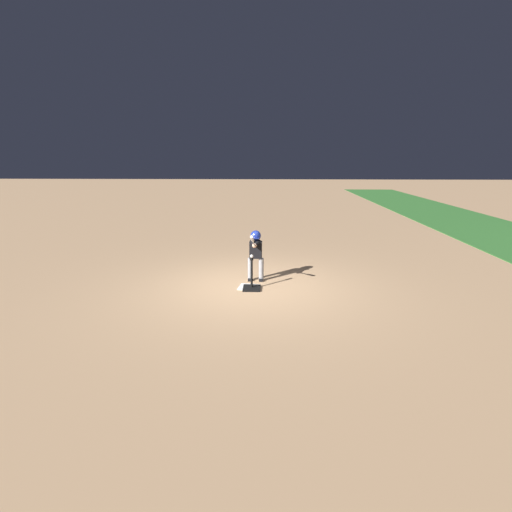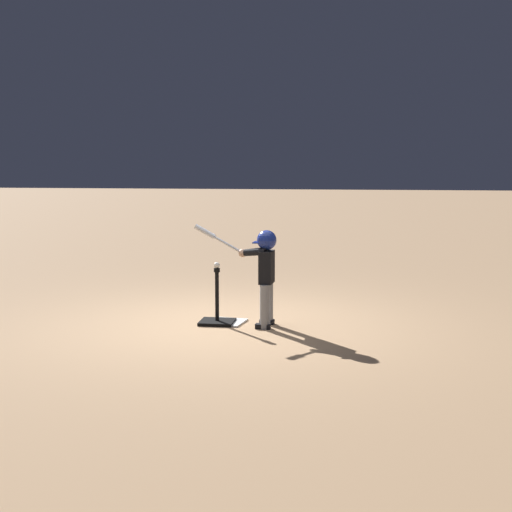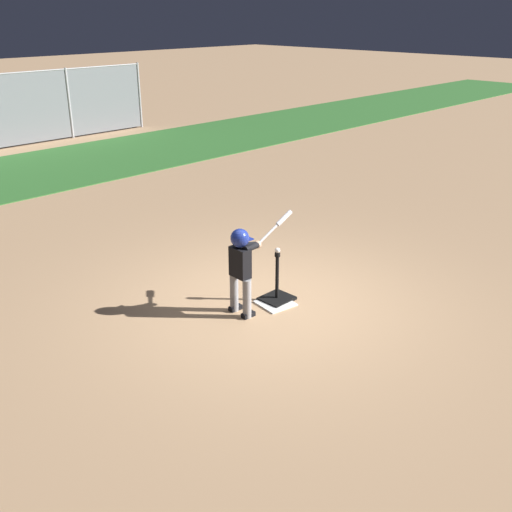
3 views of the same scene
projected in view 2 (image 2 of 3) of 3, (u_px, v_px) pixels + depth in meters
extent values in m
plane|color=tan|center=(226.00, 324.00, 8.88)|extent=(90.00, 90.00, 0.00)
cube|color=white|center=(226.00, 322.00, 8.95)|extent=(0.50, 0.50, 0.02)
cube|color=black|center=(217.00, 322.00, 8.90)|extent=(0.42, 0.38, 0.04)
cylinder|color=black|center=(217.00, 296.00, 8.86)|extent=(0.05, 0.05, 0.61)
cylinder|color=black|center=(217.00, 270.00, 8.81)|extent=(0.08, 0.08, 0.05)
cylinder|color=gray|center=(265.00, 307.00, 8.58)|extent=(0.12, 0.12, 0.54)
cube|color=black|center=(263.00, 326.00, 8.62)|extent=(0.18, 0.10, 0.06)
cylinder|color=gray|center=(269.00, 303.00, 8.83)|extent=(0.12, 0.12, 0.54)
cube|color=black|center=(267.00, 322.00, 8.87)|extent=(0.18, 0.10, 0.06)
cube|color=black|center=(267.00, 267.00, 8.65)|extent=(0.17, 0.29, 0.40)
sphere|color=tan|center=(267.00, 241.00, 8.61)|extent=(0.20, 0.20, 0.20)
sphere|color=navy|center=(267.00, 240.00, 8.61)|extent=(0.24, 0.24, 0.24)
cube|color=navy|center=(259.00, 242.00, 8.63)|extent=(0.13, 0.19, 0.01)
cylinder|color=black|center=(254.00, 252.00, 8.61)|extent=(0.33, 0.19, 0.12)
cylinder|color=black|center=(255.00, 251.00, 8.70)|extent=(0.33, 0.15, 0.12)
sphere|color=tan|center=(243.00, 253.00, 8.69)|extent=(0.10, 0.10, 0.10)
cylinder|color=silver|center=(220.00, 240.00, 8.73)|extent=(0.59, 0.07, 0.34)
cylinder|color=silver|center=(205.00, 232.00, 8.75)|extent=(0.28, 0.08, 0.18)
cylinder|color=black|center=(244.00, 254.00, 8.69)|extent=(0.04, 0.05, 0.05)
sphere|color=white|center=(217.00, 265.00, 8.80)|extent=(0.07, 0.07, 0.07)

